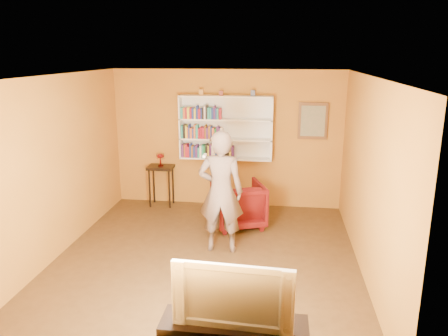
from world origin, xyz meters
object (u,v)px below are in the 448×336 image
Objects in this scene: person at (221,192)px; television at (234,291)px; console_table at (161,173)px; armchair at (238,204)px; bookshelf at (226,128)px; ruby_lustre at (160,157)px.

person is 1.68× the size of television.
console_table is 4.91m from television.
television reaches higher than armchair.
bookshelf reaches higher than person.
ruby_lustre reaches higher than console_table.
bookshelf is 2.16m from person.
armchair is 1.18m from person.
ruby_lustre is 4.91m from television.
bookshelf is at bearing 7.04° from console_table.
television is at bearing 99.13° from person.
person is at bearing 60.48° from armchair.
console_table is 0.43× the size of person.
ruby_lustre is at bearing -75.96° from console_table.
television is at bearing -81.83° from bookshelf.
bookshelf is 1.59m from console_table.
armchair is at bearing -100.84° from person.
console_table is 0.32m from ruby_lustre.
console_table is at bearing -53.68° from person.
armchair is at bearing 98.33° from television.
console_table is 1.88m from armchair.
bookshelf is 1.43m from ruby_lustre.
console_table is 0.72× the size of television.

